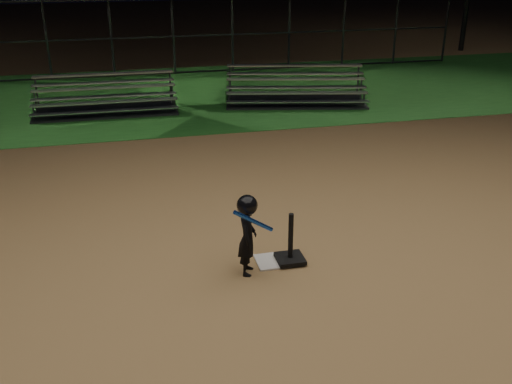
{
  "coord_description": "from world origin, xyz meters",
  "views": [
    {
      "loc": [
        -1.86,
        -6.9,
        4.14
      ],
      "look_at": [
        0.0,
        1.0,
        0.65
      ],
      "focal_mm": 40.94,
      "sensor_mm": 36.0,
      "label": 1
    }
  ],
  "objects_px": {
    "bleacher_left": "(106,104)",
    "bleacher_right": "(295,95)",
    "batting_tee": "(290,252)",
    "child_batter": "(247,233)",
    "home_plate": "(272,261)"
  },
  "relations": [
    {
      "from": "batting_tee",
      "to": "home_plate",
      "type": "bearing_deg",
      "value": 165.39
    },
    {
      "from": "batting_tee",
      "to": "child_batter",
      "type": "height_order",
      "value": "child_batter"
    },
    {
      "from": "bleacher_left",
      "to": "bleacher_right",
      "type": "relative_size",
      "value": 0.89
    },
    {
      "from": "bleacher_left",
      "to": "bleacher_right",
      "type": "distance_m",
      "value": 5.16
    },
    {
      "from": "bleacher_right",
      "to": "child_batter",
      "type": "bearing_deg",
      "value": -98.57
    },
    {
      "from": "batting_tee",
      "to": "bleacher_left",
      "type": "bearing_deg",
      "value": 106.05
    },
    {
      "from": "batting_tee",
      "to": "child_batter",
      "type": "distance_m",
      "value": 0.8
    },
    {
      "from": "batting_tee",
      "to": "child_batter",
      "type": "xyz_separation_m",
      "value": [
        -0.64,
        -0.14,
        0.45
      ]
    },
    {
      "from": "home_plate",
      "to": "child_batter",
      "type": "bearing_deg",
      "value": -153.42
    },
    {
      "from": "home_plate",
      "to": "child_batter",
      "type": "relative_size",
      "value": 0.39
    },
    {
      "from": "child_batter",
      "to": "bleacher_left",
      "type": "bearing_deg",
      "value": 29.09
    },
    {
      "from": "bleacher_left",
      "to": "bleacher_right",
      "type": "xyz_separation_m",
      "value": [
        5.15,
        -0.22,
        0.01
      ]
    },
    {
      "from": "batting_tee",
      "to": "bleacher_right",
      "type": "height_order",
      "value": "bleacher_right"
    },
    {
      "from": "bleacher_left",
      "to": "bleacher_right",
      "type": "height_order",
      "value": "bleacher_right"
    },
    {
      "from": "batting_tee",
      "to": "child_batter",
      "type": "bearing_deg",
      "value": -167.98
    }
  ]
}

